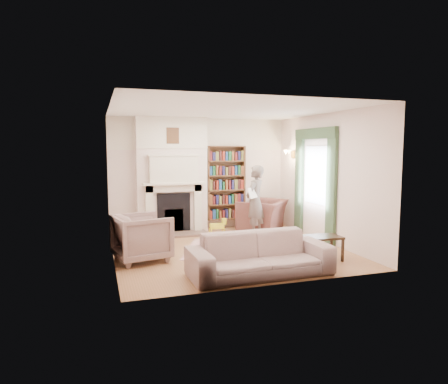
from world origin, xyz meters
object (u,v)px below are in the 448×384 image
object	(u,v)px
sofa	(260,254)
man_reading	(255,201)
paraffin_heater	(141,229)
armchair_left	(142,237)
bookcase	(226,183)
rocking_horse	(217,228)
coffee_table	(321,248)
armchair_reading	(263,215)

from	to	relation	value
sofa	man_reading	xyz separation A→B (m)	(1.01, 2.67, 0.49)
paraffin_heater	man_reading	bearing A→B (deg)	-6.20
armchair_left	man_reading	size ratio (longest dim) A/B	0.57
bookcase	sofa	distance (m)	4.00
rocking_horse	armchair_left	bearing A→B (deg)	-142.37
coffee_table	paraffin_heater	world-z (taller)	paraffin_heater
man_reading	coffee_table	bearing A→B (deg)	57.22
man_reading	paraffin_heater	distance (m)	2.67
sofa	paraffin_heater	xyz separation A→B (m)	(-1.59, 2.95, -0.06)
sofa	coffee_table	xyz separation A→B (m)	(1.41, 0.45, -0.11)
sofa	rocking_horse	size ratio (longest dim) A/B	4.56
sofa	coffee_table	size ratio (longest dim) A/B	3.30
armchair_left	armchair_reading	bearing A→B (deg)	-72.40
man_reading	coffee_table	distance (m)	2.34
armchair_reading	rocking_horse	size ratio (longest dim) A/B	2.32
armchair_reading	sofa	size ratio (longest dim) A/B	0.51
coffee_table	paraffin_heater	distance (m)	3.91
bookcase	rocking_horse	distance (m)	1.52
armchair_reading	sofa	world-z (taller)	armchair_reading
armchair_reading	man_reading	world-z (taller)	man_reading
man_reading	rocking_horse	size ratio (longest dim) A/B	3.28
bookcase	armchair_reading	world-z (taller)	bookcase
coffee_table	rocking_horse	size ratio (longest dim) A/B	1.38
bookcase	man_reading	bearing A→B (deg)	-74.40
coffee_table	paraffin_heater	bearing A→B (deg)	142.16
sofa	man_reading	bearing A→B (deg)	67.97
man_reading	rocking_horse	world-z (taller)	man_reading
coffee_table	sofa	bearing A→B (deg)	-160.33
man_reading	paraffin_heater	bearing A→B (deg)	-49.36
armchair_left	man_reading	bearing A→B (deg)	-78.06
rocking_horse	sofa	bearing A→B (deg)	-91.47
armchair_left	paraffin_heater	world-z (taller)	armchair_left
armchair_left	man_reading	world-z (taller)	man_reading
armchair_reading	paraffin_heater	bearing A→B (deg)	-41.71
armchair_reading	coffee_table	world-z (taller)	armchair_reading
bookcase	paraffin_heater	xyz separation A→B (m)	(-2.27, -0.90, -0.90)
paraffin_heater	armchair_reading	bearing A→B (deg)	5.96
armchair_left	paraffin_heater	xyz separation A→B (m)	(0.13, 1.51, -0.15)
man_reading	armchair_reading	bearing A→B (deg)	-170.03
sofa	man_reading	size ratio (longest dim) A/B	1.39
bookcase	sofa	world-z (taller)	bookcase
man_reading	coffee_table	xyz separation A→B (m)	(0.41, -2.22, -0.61)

